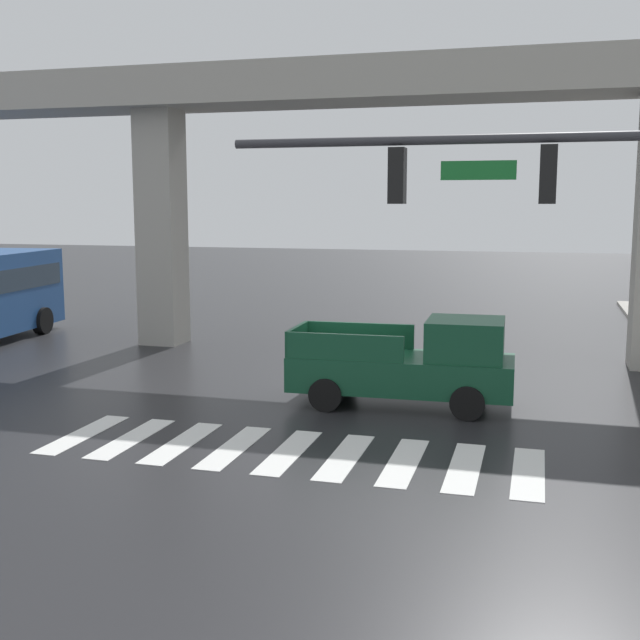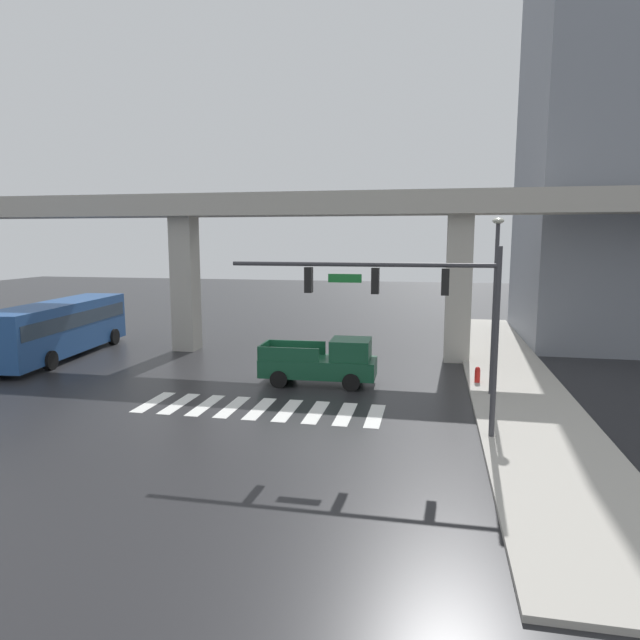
# 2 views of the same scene
# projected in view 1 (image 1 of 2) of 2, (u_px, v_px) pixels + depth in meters

# --- Properties ---
(ground_plane) EXTENTS (120.00, 120.00, 0.00)m
(ground_plane) POSITION_uv_depth(u_px,v_px,m) (353.00, 389.00, 20.19)
(ground_plane) COLOR #232326
(crosswalk_stripes) EXTENTS (9.35, 2.80, 0.01)m
(crosswalk_stripes) POSITION_uv_depth(u_px,v_px,m) (289.00, 452.00, 15.05)
(crosswalk_stripes) COLOR silver
(crosswalk_stripes) RESTS_ON ground
(elevated_overpass) EXTENTS (59.64, 2.58, 8.86)m
(elevated_overpass) POSITION_uv_depth(u_px,v_px,m) (392.00, 100.00, 23.67)
(elevated_overpass) COLOR #ADA89E
(elevated_overpass) RESTS_ON ground
(pickup_truck) EXTENTS (5.15, 2.19, 2.08)m
(pickup_truck) POSITION_uv_depth(u_px,v_px,m) (414.00, 364.00, 18.32)
(pickup_truck) COLOR #14472D
(pickup_truck) RESTS_ON ground
(traffic_signal_mast) EXTENTS (8.69, 0.32, 6.20)m
(traffic_signal_mast) POSITION_uv_depth(u_px,v_px,m) (630.00, 211.00, 11.23)
(traffic_signal_mast) COLOR #38383D
(traffic_signal_mast) RESTS_ON ground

